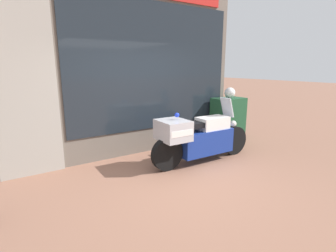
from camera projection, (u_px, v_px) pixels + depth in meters
The scene contains 6 objects.
ground_plane at pixel (185, 181), 4.57m from camera, with size 60.00×60.00×0.00m, color #8E604C.
shop_building at pixel (112, 69), 5.53m from camera, with size 5.37×0.55×3.76m.
window_display at pixel (150, 129), 6.36m from camera, with size 3.84×0.30×1.98m.
paramedic_motorcycle at pixel (198, 137), 5.32m from camera, with size 2.42×0.64×1.31m.
utility_cabinet at pixel (228, 119), 6.95m from camera, with size 0.82×0.55×1.14m, color #1E4C2D.
white_helmet at pixel (230, 93), 6.77m from camera, with size 0.27×0.27×0.27m, color white.
Camera 1 is at (-2.60, -3.36, 1.97)m, focal length 28.00 mm.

